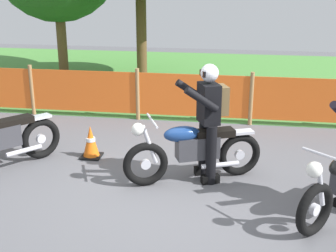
# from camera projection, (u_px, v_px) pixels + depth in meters

# --- Properties ---
(ground) EXTENTS (24.00, 24.00, 0.02)m
(ground) POSITION_uv_depth(u_px,v_px,m) (171.00, 189.00, 6.37)
(ground) COLOR #5B5B60
(grass_verge) EXTENTS (24.00, 7.99, 0.01)m
(grass_verge) POSITION_uv_depth(u_px,v_px,m) (207.00, 78.00, 12.90)
(grass_verge) COLOR #4C8C3D
(grass_verge) RESTS_ON ground
(barrier_fence) EXTENTS (11.31, 0.08, 1.05)m
(barrier_fence) POSITION_uv_depth(u_px,v_px,m) (193.00, 96.00, 8.99)
(barrier_fence) COLOR #997547
(barrier_fence) RESTS_ON ground
(motorcycle_lead) EXTENTS (1.93, 0.98, 0.97)m
(motorcycle_lead) POSITION_uv_depth(u_px,v_px,m) (193.00, 150.00, 6.47)
(motorcycle_lead) COLOR black
(motorcycle_lead) RESTS_ON ground
(rider_lead) EXTENTS (0.78, 0.69, 1.69)m
(rider_lead) POSITION_uv_depth(u_px,v_px,m) (209.00, 116.00, 6.37)
(rider_lead) COLOR black
(rider_lead) RESTS_ON ground
(traffic_cone) EXTENTS (0.32, 0.32, 0.53)m
(traffic_cone) POSITION_uv_depth(u_px,v_px,m) (91.00, 142.00, 7.36)
(traffic_cone) COLOR black
(traffic_cone) RESTS_ON ground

